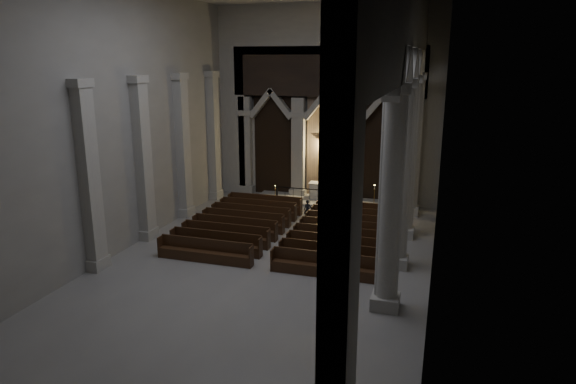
% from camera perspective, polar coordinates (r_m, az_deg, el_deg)
% --- Properties ---
extents(room, '(24.00, 24.10, 12.00)m').
position_cam_1_polar(room, '(21.04, -2.77, 11.39)').
color(room, gray).
rests_on(room, ground).
extents(sanctuary_wall, '(14.00, 0.77, 12.00)m').
position_cam_1_polar(sanctuary_wall, '(32.17, 4.32, 10.74)').
color(sanctuary_wall, '#A8A69D').
rests_on(sanctuary_wall, ground).
extents(right_arcade, '(1.00, 24.00, 12.00)m').
position_cam_1_polar(right_arcade, '(21.18, 12.96, 11.68)').
color(right_arcade, '#A8A69D').
rests_on(right_arcade, ground).
extents(left_pilasters, '(0.60, 13.00, 8.03)m').
position_cam_1_polar(left_pilasters, '(27.52, -13.54, 4.03)').
color(left_pilasters, '#A8A69D').
rests_on(left_pilasters, ground).
extents(sanctuary_step, '(8.50, 2.60, 0.15)m').
position_cam_1_polar(sanctuary_step, '(32.38, 3.73, -0.99)').
color(sanctuary_step, '#A8A69D').
rests_on(sanctuary_step, ground).
extents(altar, '(1.98, 0.79, 1.00)m').
position_cam_1_polar(altar, '(32.55, 4.09, 0.14)').
color(altar, beige).
rests_on(altar, sanctuary_step).
extents(altar_rail, '(5.41, 0.09, 1.06)m').
position_cam_1_polar(altar_rail, '(31.39, 3.38, -0.30)').
color(altar_rail, black).
rests_on(altar_rail, ground).
extents(candle_stand_left, '(0.21, 0.21, 1.26)m').
position_cam_1_polar(candle_stand_left, '(31.55, -1.42, -0.88)').
color(candle_stand_left, '#AB8534').
rests_on(candle_stand_left, ground).
extents(candle_stand_right, '(0.28, 0.28, 1.63)m').
position_cam_1_polar(candle_stand_right, '(30.65, 9.52, -1.35)').
color(candle_stand_right, '#AB8534').
rests_on(candle_stand_right, ground).
extents(pews, '(9.89, 8.43, 1.00)m').
position_cam_1_polar(pews, '(25.84, 0.12, -4.47)').
color(pews, black).
rests_on(pews, ground).
extents(worshipper, '(0.42, 0.28, 1.13)m').
position_cam_1_polar(worshipper, '(28.71, 2.18, -2.01)').
color(worshipper, black).
rests_on(worshipper, ground).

